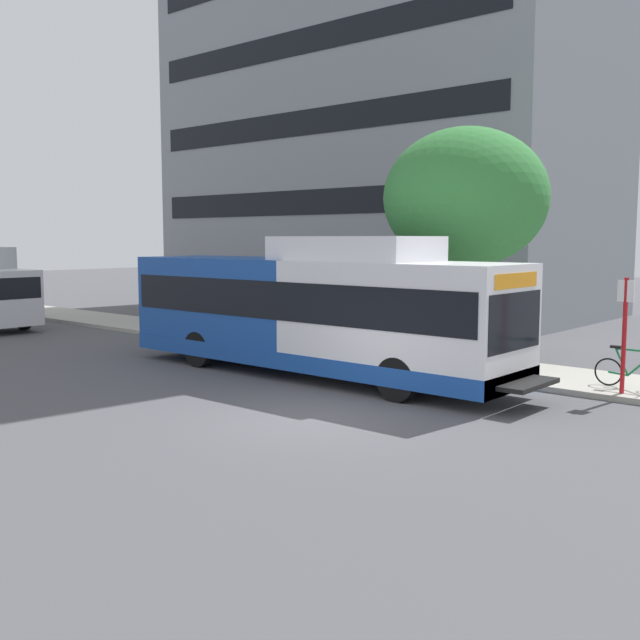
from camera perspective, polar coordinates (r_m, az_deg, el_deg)
ground_plane at (r=21.01m, az=-17.01°, el=-3.84°), size 120.00×120.00×0.00m
sidewalk_curb at (r=24.00m, az=-0.06°, el=-2.15°), size 3.00×56.00×0.14m
transit_bus at (r=19.37m, az=-0.56°, el=0.69°), size 2.58×12.25×3.65m
bus_stop_sign_pole at (r=17.78m, az=22.39°, el=-0.47°), size 0.10×0.36×2.60m
bicycle_parked at (r=18.57m, az=22.92°, el=-3.62°), size 0.52×1.76×1.02m
street_tree_near_stop at (r=21.76m, az=11.12°, el=9.19°), size 4.67×4.67×6.59m
apartment_tower_backdrop at (r=38.31m, az=5.00°, el=19.08°), size 11.28×20.85×24.17m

